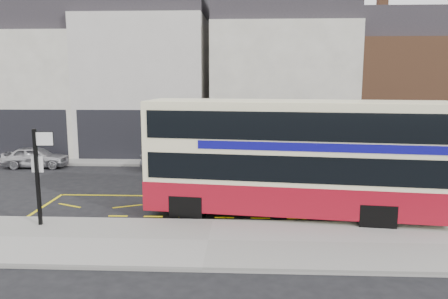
{
  "coord_description": "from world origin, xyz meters",
  "views": [
    {
      "loc": [
        1.09,
        -15.24,
        5.17
      ],
      "look_at": [
        0.29,
        2.0,
        2.3
      ],
      "focal_mm": 35.0,
      "sensor_mm": 36.0,
      "label": 1
    }
  ],
  "objects_px": {
    "bus_stop_post": "(39,168)",
    "car_white": "(354,158)",
    "double_decker_bus": "(295,157)",
    "car_silver": "(36,157)",
    "car_grey": "(180,158)",
    "street_tree_right": "(315,113)"
  },
  "relations": [
    {
      "from": "bus_stop_post",
      "to": "car_white",
      "type": "relative_size",
      "value": 0.73
    },
    {
      "from": "double_decker_bus",
      "to": "car_silver",
      "type": "height_order",
      "value": "double_decker_bus"
    },
    {
      "from": "bus_stop_post",
      "to": "car_grey",
      "type": "bearing_deg",
      "value": 66.76
    },
    {
      "from": "double_decker_bus",
      "to": "car_silver",
      "type": "relative_size",
      "value": 3.04
    },
    {
      "from": "car_grey",
      "to": "street_tree_right",
      "type": "bearing_deg",
      "value": -72.16
    },
    {
      "from": "bus_stop_post",
      "to": "street_tree_right",
      "type": "height_order",
      "value": "street_tree_right"
    },
    {
      "from": "car_grey",
      "to": "car_white",
      "type": "xyz_separation_m",
      "value": [
        9.74,
        0.67,
        -0.04
      ]
    },
    {
      "from": "car_silver",
      "to": "car_grey",
      "type": "xyz_separation_m",
      "value": [
        8.48,
        -0.45,
        0.08
      ]
    },
    {
      "from": "car_silver",
      "to": "car_white",
      "type": "xyz_separation_m",
      "value": [
        18.22,
        0.23,
        0.04
      ]
    },
    {
      "from": "double_decker_bus",
      "to": "street_tree_right",
      "type": "height_order",
      "value": "street_tree_right"
    },
    {
      "from": "bus_stop_post",
      "to": "car_grey",
      "type": "distance_m",
      "value": 10.32
    },
    {
      "from": "car_silver",
      "to": "double_decker_bus",
      "type": "bearing_deg",
      "value": -124.79
    },
    {
      "from": "car_grey",
      "to": "street_tree_right",
      "type": "height_order",
      "value": "street_tree_right"
    },
    {
      "from": "car_silver",
      "to": "car_grey",
      "type": "relative_size",
      "value": 0.86
    },
    {
      "from": "double_decker_bus",
      "to": "car_silver",
      "type": "bearing_deg",
      "value": 155.76
    },
    {
      "from": "street_tree_right",
      "to": "bus_stop_post",
      "type": "bearing_deg",
      "value": -133.0
    },
    {
      "from": "bus_stop_post",
      "to": "car_white",
      "type": "height_order",
      "value": "bus_stop_post"
    },
    {
      "from": "double_decker_bus",
      "to": "car_grey",
      "type": "height_order",
      "value": "double_decker_bus"
    },
    {
      "from": "street_tree_right",
      "to": "car_white",
      "type": "bearing_deg",
      "value": -38.91
    },
    {
      "from": "bus_stop_post",
      "to": "car_silver",
      "type": "bearing_deg",
      "value": 112.87
    },
    {
      "from": "car_silver",
      "to": "street_tree_right",
      "type": "distance_m",
      "value": 16.5
    },
    {
      "from": "car_grey",
      "to": "street_tree_right",
      "type": "xyz_separation_m",
      "value": [
        7.74,
        2.29,
        2.38
      ]
    }
  ]
}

